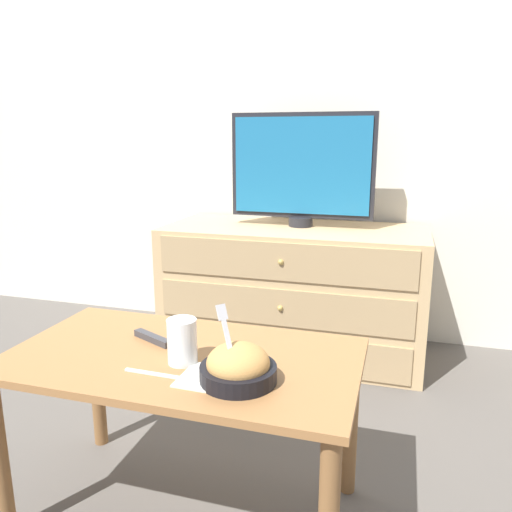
{
  "coord_description": "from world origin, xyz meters",
  "views": [
    {
      "loc": [
        0.54,
        -2.55,
        1.02
      ],
      "look_at": [
        0.14,
        -1.21,
        0.69
      ],
      "focal_mm": 35.0,
      "sensor_mm": 36.0,
      "label": 1
    }
  ],
  "objects": [
    {
      "name": "takeout_bowl",
      "position": [
        0.2,
        -1.55,
        0.51
      ],
      "size": [
        0.18,
        0.18,
        0.18
      ],
      "color": "black",
      "rests_on": "coffee_table"
    },
    {
      "name": "tv",
      "position": [
        0.08,
        -0.26,
        0.89
      ],
      "size": [
        0.67,
        0.11,
        0.52
      ],
      "color": "#232328",
      "rests_on": "dresser"
    },
    {
      "name": "knife",
      "position": [
        0.0,
        -1.58,
        0.48
      ],
      "size": [
        0.16,
        0.01,
        0.01
      ],
      "color": "silver",
      "rests_on": "coffee_table"
    },
    {
      "name": "drink_cup",
      "position": [
        0.03,
        -1.5,
        0.52
      ],
      "size": [
        0.07,
        0.07,
        0.11
      ],
      "color": "white",
      "rests_on": "coffee_table"
    },
    {
      "name": "ground_plane",
      "position": [
        0.0,
        0.0,
        0.0
      ],
      "size": [
        12.0,
        12.0,
        0.0
      ],
      "primitive_type": "plane",
      "color": "#56514C"
    },
    {
      "name": "dresser",
      "position": [
        0.06,
        -0.3,
        0.31
      ],
      "size": [
        1.21,
        0.55,
        0.61
      ],
      "color": "tan",
      "rests_on": "ground_plane"
    },
    {
      "name": "napkin",
      "position": [
        0.13,
        -1.56,
        0.48
      ],
      "size": [
        0.14,
        0.14,
        0.0
      ],
      "color": "silver",
      "rests_on": "coffee_table"
    },
    {
      "name": "remote_control",
      "position": [
        -0.1,
        -1.4,
        0.48
      ],
      "size": [
        0.14,
        0.08,
        0.02
      ],
      "color": "#38383D",
      "rests_on": "coffee_table"
    },
    {
      "name": "coffee_table",
      "position": [
        0.01,
        -1.46,
        0.4
      ],
      "size": [
        0.91,
        0.5,
        0.47
      ],
      "color": "#9E6B3D",
      "rests_on": "ground_plane"
    },
    {
      "name": "wall_back",
      "position": [
        0.0,
        0.03,
        1.3
      ],
      "size": [
        12.0,
        0.05,
        2.6
      ],
      "color": "silver",
      "rests_on": "ground_plane"
    }
  ]
}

